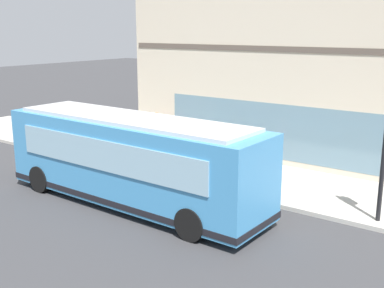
{
  "coord_description": "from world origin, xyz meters",
  "views": [
    {
      "loc": [
        -11.44,
        -8.95,
        5.95
      ],
      "look_at": [
        2.35,
        1.21,
        1.8
      ],
      "focal_mm": 44.98,
      "sensor_mm": 36.0,
      "label": 1
    }
  ],
  "objects_px": {
    "pedestrian_walking_along_curb": "(243,149)",
    "pedestrian_near_building_entrance": "(157,127)",
    "city_bus_nearside": "(131,160)",
    "pedestrian_by_light_pole": "(92,128)"
  },
  "relations": [
    {
      "from": "city_bus_nearside",
      "to": "pedestrian_walking_along_curb",
      "type": "distance_m",
      "value": 5.37
    },
    {
      "from": "city_bus_nearside",
      "to": "pedestrian_by_light_pole",
      "type": "relative_size",
      "value": 6.23
    },
    {
      "from": "pedestrian_walking_along_curb",
      "to": "pedestrian_near_building_entrance",
      "type": "xyz_separation_m",
      "value": [
        0.9,
        5.4,
        0.09
      ]
    },
    {
      "from": "pedestrian_by_light_pole",
      "to": "pedestrian_near_building_entrance",
      "type": "height_order",
      "value": "pedestrian_near_building_entrance"
    },
    {
      "from": "pedestrian_near_building_entrance",
      "to": "city_bus_nearside",
      "type": "bearing_deg",
      "value": -146.36
    },
    {
      "from": "pedestrian_by_light_pole",
      "to": "pedestrian_near_building_entrance",
      "type": "relative_size",
      "value": 0.89
    },
    {
      "from": "pedestrian_walking_along_curb",
      "to": "pedestrian_by_light_pole",
      "type": "height_order",
      "value": "pedestrian_walking_along_curb"
    },
    {
      "from": "city_bus_nearside",
      "to": "pedestrian_by_light_pole",
      "type": "xyz_separation_m",
      "value": [
        4.48,
        6.94,
        -0.48
      ]
    },
    {
      "from": "pedestrian_by_light_pole",
      "to": "pedestrian_near_building_entrance",
      "type": "distance_m",
      "value": 3.31
    },
    {
      "from": "city_bus_nearside",
      "to": "pedestrian_by_light_pole",
      "type": "bearing_deg",
      "value": 57.16
    }
  ]
}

